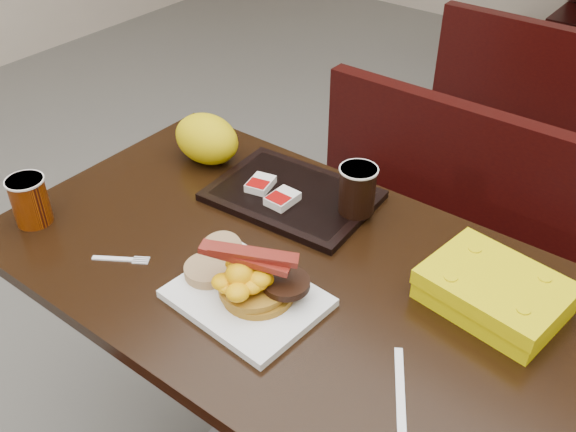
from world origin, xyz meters
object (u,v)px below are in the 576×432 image
Objects in this scene: bench_far_s at (566,101)px; platter at (247,298)px; coffee_cup_far at (357,190)px; pancake_stack at (258,290)px; bench_near_n at (431,244)px; coffee_cup_near at (30,201)px; tray at (292,196)px; fork at (113,259)px; table_near at (289,389)px; hashbrown_sleeve_left at (261,184)px; knife at (400,388)px; paper_bag at (207,139)px; hashbrown_sleeve_right at (282,199)px; clamshell at (494,292)px.

platter is at bearing -90.00° from bench_far_s.
pancake_stack is at bearing -89.68° from coffee_cup_far.
coffee_cup_near is (-0.52, -0.92, 0.44)m from bench_near_n.
bench_near_n is 0.92m from pancake_stack.
tray is at bearing 116.63° from pancake_stack.
fork is at bearing 4.26° from coffee_cup_near.
hashbrown_sleeve_left is (-0.20, 0.16, 0.40)m from table_near.
tray reaches higher than knife.
paper_bag is at bearing 72.72° from fork.
coffee_cup_near is 0.53m from hashbrown_sleeve_right.
clamshell is at bearing 140.75° from knife.
coffee_cup_near is (-0.52, -0.09, 0.04)m from platter.
hashbrown_sleeve_left is at bearing 169.36° from hashbrown_sleeve_right.
table_near is at bearing 22.62° from coffee_cup_near.
coffee_cup_near is (-0.52, -2.12, 0.44)m from bench_far_s.
tray is (-0.13, -1.71, 0.40)m from bench_far_s.
pancake_stack is 0.35m from hashbrown_sleeve_left.
pancake_stack is at bearing 40.97° from platter.
platter is 0.30m from hashbrown_sleeve_right.
bench_near_n is 9.46× the size of coffee_cup_near.
paper_bag is (0.12, 0.41, 0.01)m from coffee_cup_near.
platter reaches higher than table_near.
bench_far_s is 4.15× the size of clamshell.
tray is (0.38, 0.40, -0.04)m from coffee_cup_near.
coffee_cup_far is (0.01, -1.68, 0.46)m from bench_far_s.
tray is 2.07× the size of paper_bag.
paper_bag reaches higher than tray.
knife is 0.60m from hashbrown_sleeve_left.
bench_near_n is at bearing 78.62° from hashbrown_sleeve_right.
bench_near_n is 2.84× the size of tray.
tray is (0.15, 0.38, 0.01)m from fork.
coffee_cup_far reaches higher than tray.
fork is at bearing -145.42° from table_near.
platter is 0.03m from pancake_stack.
coffee_cup_far is (0.53, 0.43, 0.02)m from coffee_cup_near.
clamshell is at bearing -57.48° from bench_near_n.
paper_bag reaches higher than platter.
paper_bag reaches higher than bench_far_s.
hashbrown_sleeve_right is at bearing 119.39° from pancake_stack.
hashbrown_sleeve_right is at bearing -103.01° from bench_near_n.
pancake_stack is at bearing -67.19° from tray.
coffee_cup_near is at bearing -137.51° from tray.
bench_far_s is at bearing 90.00° from table_near.
paper_bag reaches higher than clamshell.
table_near reaches higher than bench_far_s.
coffee_cup_far reaches higher than platter.
fork is 0.61m from knife.
knife is at bearing -48.36° from coffee_cup_far.
coffee_cup_far reaches higher than bench_far_s.
fork is 0.37m from hashbrown_sleeve_left.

